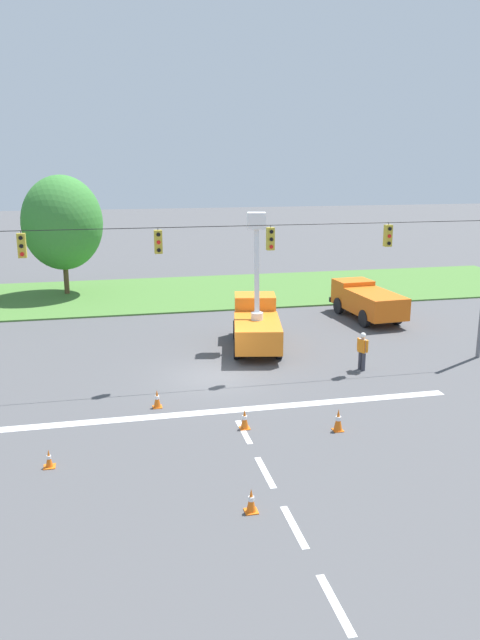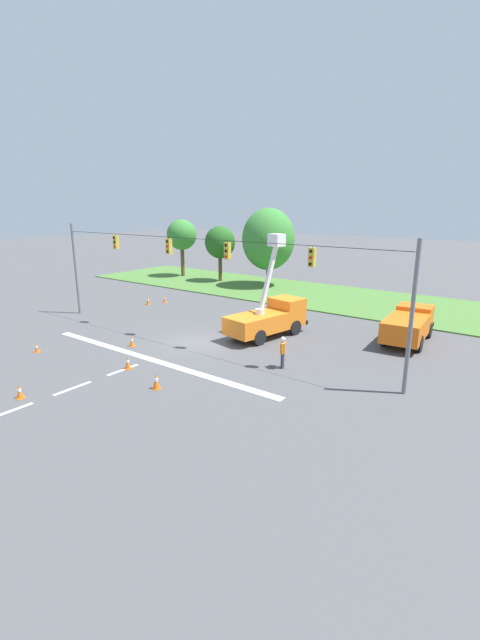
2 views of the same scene
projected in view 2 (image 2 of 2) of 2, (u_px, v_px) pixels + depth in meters
ground_plane at (198, 342)px, 27.59m from camera, size 200.00×200.00×0.00m
grass_verge at (323, 296)px, 41.52m from camera, size 56.00×12.00×0.10m
lane_markings at (131, 367)px, 23.37m from camera, size 17.60×15.25×0.01m
signal_gantry at (196, 272)px, 26.38m from camera, size 26.20×0.33×7.20m
tree_far_west at (182, 235)px, 51.83m from camera, size 3.64×3.58×6.95m
tree_west at (220, 243)px, 48.47m from camera, size 3.55×3.26×6.34m
tree_centre at (268, 239)px, 45.37m from camera, size 5.52×5.77×8.34m
utility_truck_bucket_lift at (269, 316)px, 28.66m from camera, size 3.36×6.31×6.78m
utility_truck_support_near at (409, 325)px, 27.47m from camera, size 2.72×6.08×2.04m
road_worker at (283, 350)px, 23.00m from camera, size 0.38×0.61×1.77m
traffic_cone_foreground_left at (128, 362)px, 23.03m from camera, size 0.36×0.36×0.74m
traffic_cone_foreground_right at (148, 300)px, 38.05m from camera, size 0.36×0.36×0.78m
traffic_cone_mid_left at (37, 348)px, 25.68m from camera, size 0.36×0.36×0.59m
traffic_cone_mid_right at (156, 381)px, 20.50m from camera, size 0.36×0.36×0.82m
traffic_cone_near_bucket at (132, 341)px, 26.74m from camera, size 0.36×0.36×0.72m
traffic_cone_lane_edge_a at (19, 391)px, 19.49m from camera, size 0.36×0.36×0.69m
traffic_cone_lane_edge_b at (165, 299)px, 38.88m from camera, size 0.36×0.36×0.66m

